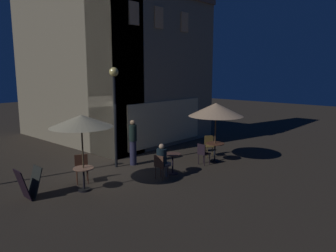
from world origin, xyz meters
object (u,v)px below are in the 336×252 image
(street_lamp_near_corner, at_px, (114,95))
(patio_umbrella_1, at_px, (216,110))
(cafe_table_0, at_px, (84,175))
(patio_umbrella_0, at_px, (81,121))
(menu_sandwich_board, at_px, (29,183))
(cafe_chair_2, at_px, (203,152))
(patron_standing_1, at_px, (133,142))
(cafe_chair_1, at_px, (209,144))
(patron_seated_0, at_px, (162,159))
(cafe_table_2, at_px, (173,161))
(cafe_chair_0, at_px, (82,166))
(cafe_chair_3, at_px, (160,165))
(cafe_table_1, at_px, (215,148))

(street_lamp_near_corner, xyz_separation_m, patio_umbrella_1, (3.27, -2.44, -0.66))
(cafe_table_0, bearing_deg, patio_umbrella_0, 0.00)
(street_lamp_near_corner, xyz_separation_m, cafe_table_0, (-2.32, -1.24, -2.33))
(menu_sandwich_board, distance_m, cafe_chair_2, 6.54)
(patron_standing_1, bearing_deg, patio_umbrella_0, -133.66)
(cafe_chair_1, xyz_separation_m, patron_seated_0, (-3.60, -0.50, 0.15))
(cafe_table_0, relative_size, patron_standing_1, 0.41)
(cafe_table_2, xyz_separation_m, cafe_chair_0, (-2.74, 1.71, 0.07))
(menu_sandwich_board, bearing_deg, cafe_table_2, -17.04)
(patio_umbrella_0, xyz_separation_m, cafe_chair_2, (4.83, -1.13, -1.70))
(cafe_table_0, height_order, cafe_chair_2, cafe_chair_2)
(cafe_table_2, height_order, patron_standing_1, patron_standing_1)
(cafe_table_2, bearing_deg, cafe_chair_3, -172.78)
(street_lamp_near_corner, distance_m, cafe_chair_0, 3.01)
(patron_seated_0, distance_m, patron_standing_1, 2.10)
(street_lamp_near_corner, height_order, cafe_table_2, street_lamp_near_corner)
(cafe_table_0, bearing_deg, street_lamp_near_corner, 28.20)
(patio_umbrella_0, height_order, patron_standing_1, patio_umbrella_0)
(cafe_chair_3, distance_m, patron_seated_0, 0.22)
(street_lamp_near_corner, height_order, patron_standing_1, street_lamp_near_corner)
(patio_umbrella_1, height_order, cafe_chair_2, patio_umbrella_1)
(patio_umbrella_0, relative_size, cafe_chair_2, 2.80)
(patio_umbrella_1, distance_m, cafe_chair_2, 1.82)
(menu_sandwich_board, relative_size, cafe_chair_3, 1.05)
(cafe_chair_2, relative_size, patron_standing_1, 0.47)
(cafe_chair_1, height_order, cafe_chair_3, cafe_chair_1)
(patio_umbrella_1, distance_m, patron_seated_0, 3.41)
(patio_umbrella_0, relative_size, cafe_chair_0, 2.57)
(street_lamp_near_corner, bearing_deg, patio_umbrella_1, -36.71)
(cafe_chair_2, bearing_deg, patron_seated_0, -176.41)
(cafe_table_2, relative_size, patron_standing_1, 0.42)
(cafe_table_2, distance_m, cafe_chair_0, 3.23)
(patron_seated_0, bearing_deg, cafe_table_2, -0.00)
(patron_seated_0, bearing_deg, patron_standing_1, 69.93)
(cafe_table_2, xyz_separation_m, patron_seated_0, (-0.64, -0.08, 0.22))
(cafe_table_0, height_order, cafe_table_2, cafe_table_2)
(street_lamp_near_corner, bearing_deg, cafe_chair_3, -88.39)
(street_lamp_near_corner, height_order, patio_umbrella_1, street_lamp_near_corner)
(patio_umbrella_0, xyz_separation_m, patron_standing_1, (2.98, 0.98, -1.29))
(street_lamp_near_corner, distance_m, patron_standing_1, 2.03)
(cafe_table_1, relative_size, cafe_chair_0, 0.82)
(cafe_chair_1, distance_m, patron_seated_0, 3.64)
(street_lamp_near_corner, height_order, menu_sandwich_board, street_lamp_near_corner)
(patron_seated_0, bearing_deg, street_lamp_near_corner, 87.57)
(cafe_table_1, distance_m, cafe_chair_3, 3.21)
(cafe_table_0, bearing_deg, cafe_chair_2, -13.13)
(cafe_chair_2, bearing_deg, patio_umbrella_0, 172.09)
(cafe_table_1, bearing_deg, cafe_table_2, 174.96)
(cafe_table_1, distance_m, cafe_chair_2, 0.77)
(patio_umbrella_1, distance_m, cafe_chair_1, 1.81)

